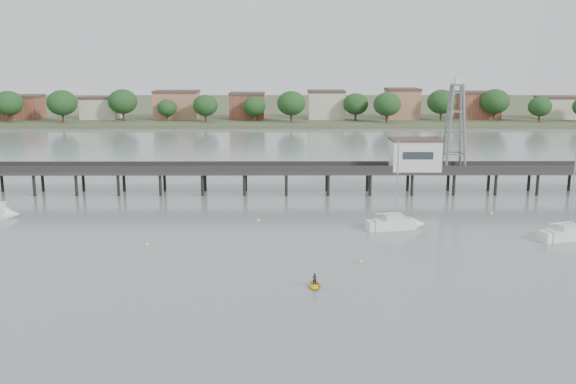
# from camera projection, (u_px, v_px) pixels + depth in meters

# --- Properties ---
(ground_plane) EXTENTS (500.00, 500.00, 0.00)m
(ground_plane) POSITION_uv_depth(u_px,v_px,m) (244.00, 354.00, 49.58)
(ground_plane) COLOR slate
(ground_plane) RESTS_ON ground
(pier) EXTENTS (150.00, 5.00, 5.50)m
(pier) POSITION_uv_depth(u_px,v_px,m) (266.00, 171.00, 107.52)
(pier) COLOR #2D2823
(pier) RESTS_ON ground
(pier_building) EXTENTS (8.40, 5.40, 5.30)m
(pier_building) POSITION_uv_depth(u_px,v_px,m) (415.00, 154.00, 107.07)
(pier_building) COLOR silver
(pier_building) RESTS_ON ground
(lattice_tower) EXTENTS (3.20, 3.20, 15.50)m
(lattice_tower) POSITION_uv_depth(u_px,v_px,m) (455.00, 128.00, 106.19)
(lattice_tower) COLOR slate
(lattice_tower) RESTS_ON ground
(sailboat_d) EXTENTS (8.14, 4.70, 12.97)m
(sailboat_d) POSITION_uv_depth(u_px,v_px,m) (574.00, 233.00, 81.16)
(sailboat_d) COLOR white
(sailboat_d) RESTS_ON ground
(sailboat_c) EXTENTS (7.80, 3.74, 12.47)m
(sailboat_c) POSITION_uv_depth(u_px,v_px,m) (401.00, 224.00, 85.85)
(sailboat_c) COLOR white
(sailboat_c) RESTS_ON ground
(yellow_dinghy) EXTENTS (1.79, 0.58, 2.48)m
(yellow_dinghy) POSITION_uv_depth(u_px,v_px,m) (314.00, 287.00, 63.92)
(yellow_dinghy) COLOR yellow
(yellow_dinghy) RESTS_ON ground
(dinghy_occupant) EXTENTS (0.63, 1.29, 0.30)m
(dinghy_occupant) POSITION_uv_depth(u_px,v_px,m) (314.00, 287.00, 63.92)
(dinghy_occupant) COLOR black
(dinghy_occupant) RESTS_ON ground
(mooring_buoys) EXTENTS (78.97, 23.52, 0.39)m
(mooring_buoys) POSITION_uv_depth(u_px,v_px,m) (300.00, 235.00, 82.45)
(mooring_buoys) COLOR beige
(mooring_buoys) RESTS_ON ground
(far_shore) EXTENTS (500.00, 170.00, 10.40)m
(far_shore) POSITION_uv_depth(u_px,v_px,m) (278.00, 107.00, 283.85)
(far_shore) COLOR #475133
(far_shore) RESTS_ON ground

